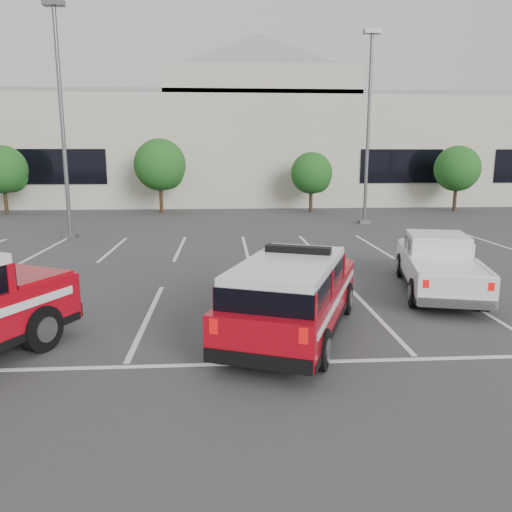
{
  "coord_description": "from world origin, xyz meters",
  "views": [
    {
      "loc": [
        -0.88,
        -11.39,
        3.74
      ],
      "look_at": [
        -0.02,
        1.93,
        1.05
      ],
      "focal_mm": 35.0,
      "sensor_mm": 36.0,
      "label": 1
    }
  ],
  "objects": [
    {
      "name": "white_pickup",
      "position": [
        5.06,
        1.8,
        0.63
      ],
      "size": [
        2.95,
        5.39,
        1.57
      ],
      "rotation": [
        0.0,
        0.0,
        -0.25
      ],
      "color": "silver",
      "rests_on": "ground"
    },
    {
      "name": "tree_mid_left",
      "position": [
        -4.91,
        22.05,
        3.04
      ],
      "size": [
        3.37,
        3.37,
        4.85
      ],
      "color": "#3F2B19",
      "rests_on": "ground"
    },
    {
      "name": "convention_building",
      "position": [
        0.18,
        31.86,
        4.72
      ],
      "size": [
        60.0,
        16.99,
        13.2
      ],
      "color": "beige",
      "rests_on": "ground"
    },
    {
      "name": "stall_markings",
      "position": [
        0.0,
        4.5,
        0.01
      ],
      "size": [
        23.0,
        15.0,
        0.01
      ],
      "primitive_type": "cube",
      "color": "silver",
      "rests_on": "ground"
    },
    {
      "name": "ground",
      "position": [
        0.0,
        0.0,
        0.0
      ],
      "size": [
        120.0,
        120.0,
        0.0
      ],
      "primitive_type": "plane",
      "color": "#39393C",
      "rests_on": "ground"
    },
    {
      "name": "tree_mid_right",
      "position": [
        5.09,
        22.05,
        2.5
      ],
      "size": [
        2.77,
        2.77,
        3.99
      ],
      "color": "#3F2B19",
      "rests_on": "ground"
    },
    {
      "name": "light_pole_left",
      "position": [
        -8.0,
        12.0,
        5.19
      ],
      "size": [
        0.9,
        0.6,
        10.24
      ],
      "color": "#59595E",
      "rests_on": "ground"
    },
    {
      "name": "light_pole_mid",
      "position": [
        7.0,
        16.0,
        5.19
      ],
      "size": [
        0.9,
        0.6,
        10.24
      ],
      "color": "#59595E",
      "rests_on": "ground"
    },
    {
      "name": "tree_left",
      "position": [
        -14.91,
        22.05,
        2.77
      ],
      "size": [
        3.07,
        3.07,
        4.42
      ],
      "color": "#3F2B19",
      "rests_on": "ground"
    },
    {
      "name": "tree_right",
      "position": [
        15.09,
        22.05,
        2.77
      ],
      "size": [
        3.07,
        3.07,
        4.42
      ],
      "color": "#3F2B19",
      "rests_on": "ground"
    },
    {
      "name": "fire_chief_suv",
      "position": [
        0.54,
        -1.39,
        0.75
      ],
      "size": [
        3.66,
        5.57,
        1.84
      ],
      "rotation": [
        0.0,
        0.0,
        -0.37
      ],
      "color": "#9D0713",
      "rests_on": "ground"
    }
  ]
}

